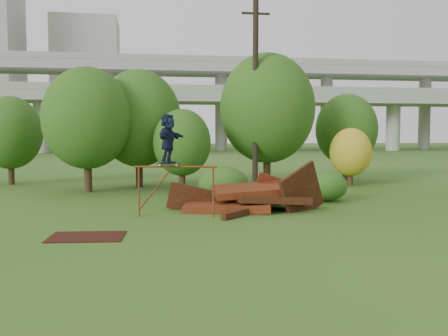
{
  "coord_description": "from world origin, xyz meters",
  "views": [
    {
      "loc": [
        -3.51,
        -14.86,
        2.79
      ],
      "look_at": [
        -0.8,
        2.0,
        1.6
      ],
      "focal_mm": 40.0,
      "sensor_mm": 36.0,
      "label": 1
    }
  ],
  "objects": [
    {
      "name": "skater",
      "position": [
        -2.71,
        1.78,
        2.62
      ],
      "size": [
        1.16,
        1.57,
        1.65
      ],
      "primitive_type": "imported",
      "rotation": [
        0.0,
        0.0,
        1.07
      ],
      "color": "#131A36",
      "rests_on": "skateboard"
    },
    {
      "name": "shrub_right",
      "position": [
        3.87,
        4.59,
        0.62
      ],
      "size": [
        1.76,
        1.61,
        1.25
      ],
      "primitive_type": "ellipsoid",
      "color": "#235416",
      "rests_on": "ground"
    },
    {
      "name": "tree_5",
      "position": [
        8.3,
        13.09,
        3.01
      ],
      "size": [
        3.63,
        3.63,
        5.1
      ],
      "color": "black",
      "rests_on": "ground"
    },
    {
      "name": "tree_4",
      "position": [
        7.32,
        10.15,
        1.79
      ],
      "size": [
        2.23,
        2.23,
        3.08
      ],
      "color": "black",
      "rests_on": "ground"
    },
    {
      "name": "utility_pole",
      "position": [
        1.98,
        9.47,
        4.78
      ],
      "size": [
        1.4,
        0.28,
        9.41
      ],
      "color": "black",
      "rests_on": "ground"
    },
    {
      "name": "tree_6",
      "position": [
        -10.68,
        13.74,
        2.82
      ],
      "size": [
        3.44,
        3.44,
        4.81
      ],
      "color": "black",
      "rests_on": "ground"
    },
    {
      "name": "freeway_overpass",
      "position": [
        0.0,
        62.92,
        10.32
      ],
      "size": [
        160.0,
        15.0,
        13.7
      ],
      "color": "gray",
      "rests_on": "ground"
    },
    {
      "name": "tree_2",
      "position": [
        -1.69,
        9.24,
        2.34
      ],
      "size": [
        2.81,
        2.81,
        3.97
      ],
      "color": "black",
      "rests_on": "ground"
    },
    {
      "name": "ground",
      "position": [
        0.0,
        0.0,
        0.0
      ],
      "size": [
        240.0,
        240.0,
        0.0
      ],
      "primitive_type": "plane",
      "color": "#2D5116",
      "rests_on": "ground"
    },
    {
      "name": "flat_plate",
      "position": [
        -5.06,
        -1.21,
        0.01
      ],
      "size": [
        2.07,
        1.56,
        0.03
      ],
      "primitive_type": "cube",
      "rotation": [
        0.0,
        0.0,
        -0.08
      ],
      "color": "black",
      "rests_on": "ground"
    },
    {
      "name": "tree_1",
      "position": [
        -3.77,
        11.33,
        3.56
      ],
      "size": [
        4.36,
        4.36,
        6.07
      ],
      "color": "black",
      "rests_on": "ground"
    },
    {
      "name": "grind_rail",
      "position": [
        -2.47,
        1.73,
        1.25
      ],
      "size": [
        2.75,
        0.63,
        1.71
      ],
      "color": "maroon",
      "rests_on": "ground"
    },
    {
      "name": "building_right",
      "position": [
        -16.0,
        102.0,
        14.0
      ],
      "size": [
        14.0,
        14.0,
        28.0
      ],
      "primitive_type": "cube",
      "color": "#9E9E99",
      "rests_on": "ground"
    },
    {
      "name": "tree_3",
      "position": [
        2.98,
        11.05,
        4.11
      ],
      "size": [
        5.07,
        5.07,
        7.03
      ],
      "color": "black",
      "rests_on": "ground"
    },
    {
      "name": "scrap_pile",
      "position": [
        0.25,
        2.76,
        0.41
      ],
      "size": [
        5.87,
        3.43,
        2.29
      ],
      "color": "#511E0E",
      "rests_on": "ground"
    },
    {
      "name": "tree_0",
      "position": [
        -6.16,
        9.52,
        3.5
      ],
      "size": [
        4.2,
        4.2,
        5.92
      ],
      "color": "black",
      "rests_on": "ground"
    },
    {
      "name": "shrub_left",
      "position": [
        -0.29,
        5.25,
        0.72
      ],
      "size": [
        2.08,
        1.92,
        1.44
      ],
      "primitive_type": "ellipsoid",
      "color": "#235416",
      "rests_on": "ground"
    },
    {
      "name": "skateboard",
      "position": [
        -2.71,
        1.78,
        1.78
      ],
      "size": [
        0.82,
        0.37,
        0.08
      ],
      "rotation": [
        0.0,
        0.0,
        -0.2
      ],
      "color": "black",
      "rests_on": "grind_rail"
    }
  ]
}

